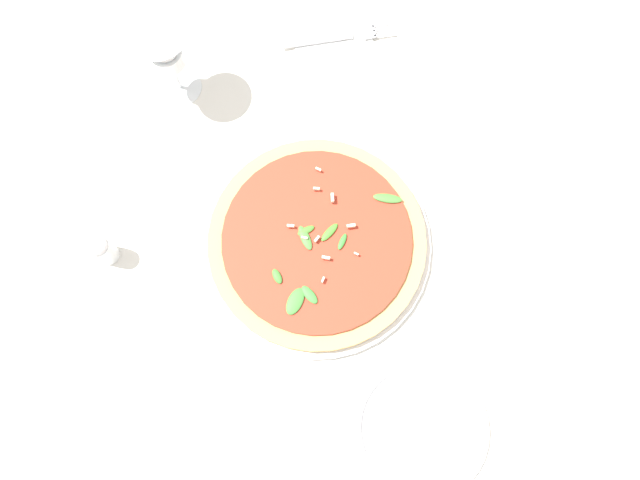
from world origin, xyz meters
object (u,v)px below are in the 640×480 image
at_px(shaker_pepper, 103,250).
at_px(wine_glass, 165,51).
at_px(fork, 338,37).
at_px(pizza_arugula_main, 320,242).
at_px(side_plate_white, 421,429).

bearing_deg(shaker_pepper, wine_glass, 63.96).
bearing_deg(fork, shaker_pepper, -142.92).
relative_size(pizza_arugula_main, wine_glass, 2.25).
height_order(side_plate_white, shaker_pepper, shaker_pepper).
relative_size(wine_glass, fork, 0.80).
xyz_separation_m(wine_glass, shaker_pepper, (-0.13, -0.27, -0.08)).
relative_size(wine_glass, side_plate_white, 0.80).
xyz_separation_m(wine_glass, fork, (0.27, 0.05, -0.10)).
distance_m(fork, side_plate_white, 0.64).
height_order(pizza_arugula_main, shaker_pepper, shaker_pepper).
xyz_separation_m(pizza_arugula_main, fork, (0.08, 0.35, -0.01)).
height_order(fork, shaker_pepper, shaker_pepper).
relative_size(wine_glass, shaker_pepper, 2.31).
bearing_deg(fork, pizza_arugula_main, -104.57).
distance_m(fork, shaker_pepper, 0.52).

